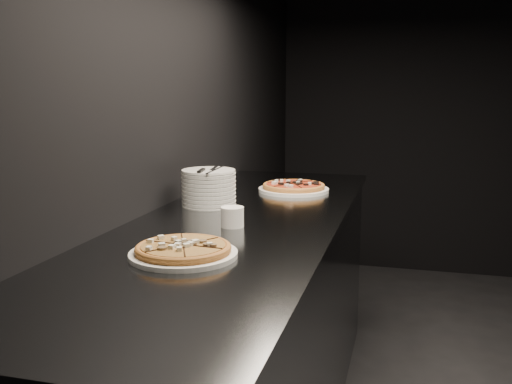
% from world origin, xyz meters
% --- Properties ---
extents(wall_left, '(0.02, 5.00, 2.80)m').
position_xyz_m(wall_left, '(-2.50, 0.00, 1.40)').
color(wall_left, black).
rests_on(wall_left, floor).
extents(counter, '(0.74, 2.44, 0.92)m').
position_xyz_m(counter, '(-2.13, 0.00, 0.46)').
color(counter, '#5A5D61').
rests_on(counter, floor).
extents(pizza_mushroom, '(0.31, 0.31, 0.04)m').
position_xyz_m(pizza_mushroom, '(-2.14, -0.50, 0.94)').
color(pizza_mushroom, white).
rests_on(pizza_mushroom, counter).
extents(pizza_tomato, '(0.33, 0.33, 0.04)m').
position_xyz_m(pizza_tomato, '(-2.05, 0.62, 0.94)').
color(pizza_tomato, white).
rests_on(pizza_tomato, counter).
extents(plate_stack, '(0.22, 0.22, 0.15)m').
position_xyz_m(plate_stack, '(-2.32, 0.21, 0.99)').
color(plate_stack, white).
rests_on(plate_stack, counter).
extents(cutlery, '(0.08, 0.23, 0.01)m').
position_xyz_m(cutlery, '(-2.31, 0.19, 1.07)').
color(cutlery, silver).
rests_on(cutlery, plate_stack).
extents(ramekin, '(0.08, 0.08, 0.07)m').
position_xyz_m(ramekin, '(-2.12, -0.12, 0.96)').
color(ramekin, white).
rests_on(ramekin, counter).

